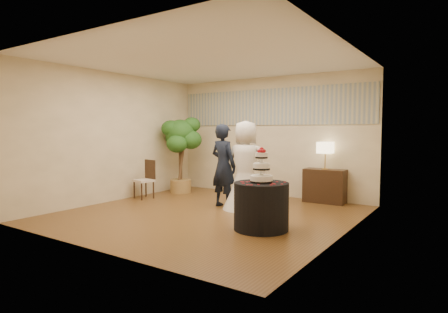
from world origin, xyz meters
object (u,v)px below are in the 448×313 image
Objects in this scene: groom at (223,166)px; cake_table at (261,206)px; console at (325,186)px; side_chair at (144,179)px; bride at (246,165)px; ficus_tree at (180,154)px; table_lamp at (325,156)px; wedding_cake at (261,165)px.

groom reaches higher than cake_table.
groom is 2.26m from console.
side_chair is (-3.58, -1.80, 0.08)m from console.
ficus_tree is (-2.33, 0.76, 0.09)m from bride.
ficus_tree reaches higher than table_lamp.
ficus_tree is at bearing -168.98° from console.
console is 4.01m from side_chair.
wedding_cake is 2.77m from console.
groom is 2.08m from side_chair.
cake_table is at bearing -2.59° from side_chair.
side_chair is (-3.49, 0.89, 0.07)m from cake_table.
console is at bearing 12.05° from ficus_tree.
side_chair is at bearing -153.28° from table_lamp.
bride is 2.45m from ficus_tree.
table_lamp reaches higher than wedding_cake.
bride reaches higher than cake_table.
ficus_tree reaches higher than wedding_cake.
groom is at bearing 142.55° from wedding_cake.
ficus_tree reaches higher than bride.
console is at bearing 88.00° from wedding_cake.
console is 0.65m from table_lamp.
groom is at bearing -134.64° from table_lamp.
console is at bearing 38.43° from side_chair.
bride is 1.91m from console.
ficus_tree is 1.21m from side_chair.
console is (1.08, 1.49, -0.51)m from bride.
bride is 1.56m from wedding_cake.
groom is 2.89× the size of table_lamp.
table_lamp is 3.48m from ficus_tree.
wedding_cake is at bearing 0.00° from cake_table.
bride reaches higher than wedding_cake.
console is 1.49× the size of table_lamp.
bride is at bearing 129.35° from wedding_cake.
bride is 2.01× the size of console.
groom is 2.22m from table_lamp.
wedding_cake is 3.85m from ficus_tree.
cake_table is 1.55× the size of wedding_cake.
bride is 1.63m from cake_table.
side_chair reaches higher than console.
groom is 1.92× the size of side_chair.
groom is 1.90m from cake_table.
bride reaches higher than side_chair.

